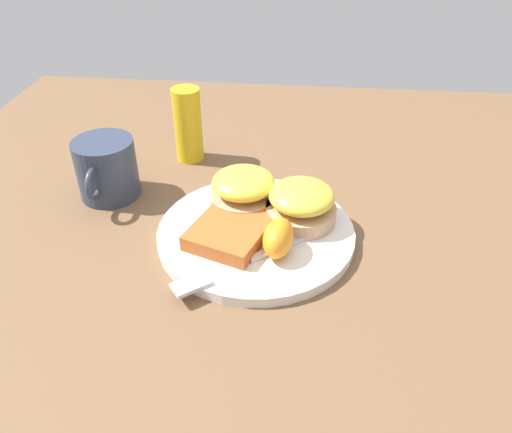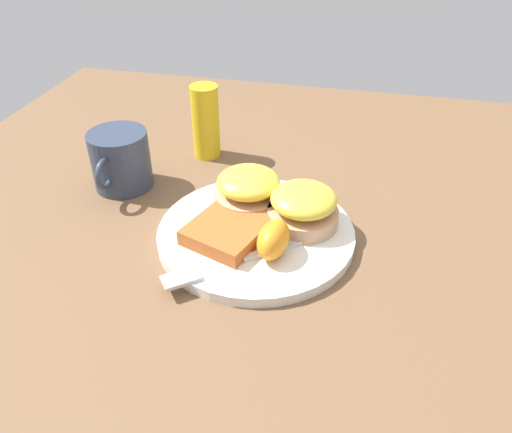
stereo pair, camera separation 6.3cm
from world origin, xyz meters
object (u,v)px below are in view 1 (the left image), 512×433
at_px(sandwich_benedict_right, 244,190).
at_px(condiment_bottle, 188,125).
at_px(hashbrown_patty, 234,227).
at_px(cup, 107,169).
at_px(orange_wedge, 278,238).
at_px(fork, 243,263).
at_px(sandwich_benedict_left, 301,204).

xyz_separation_m(sandwich_benedict_right, condiment_bottle, (-0.15, -0.11, 0.02)).
height_order(sandwich_benedict_right, hashbrown_patty, sandwich_benedict_right).
height_order(hashbrown_patty, cup, cup).
relative_size(orange_wedge, fork, 0.34).
bearing_deg(orange_wedge, cup, -116.16).
height_order(cup, condiment_bottle, condiment_bottle).
bearing_deg(sandwich_benedict_left, cup, -101.09).
relative_size(hashbrown_patty, cup, 1.01).
xyz_separation_m(cup, condiment_bottle, (-0.12, 0.09, 0.02)).
xyz_separation_m(orange_wedge, cup, (-0.13, -0.26, 0.01)).
xyz_separation_m(sandwich_benedict_right, cup, (-0.03, -0.20, 0.00)).
relative_size(sandwich_benedict_left, cup, 0.81).
distance_m(sandwich_benedict_left, fork, 0.12).
height_order(sandwich_benedict_left, hashbrown_patty, sandwich_benedict_left).
height_order(fork, cup, cup).
bearing_deg(fork, sandwich_benedict_left, 146.36).
distance_m(hashbrown_patty, fork, 0.06).
bearing_deg(sandwich_benedict_left, hashbrown_patty, -64.86).
bearing_deg(sandwich_benedict_right, fork, 6.81).
bearing_deg(sandwich_benedict_left, orange_wedge, -19.52).
bearing_deg(sandwich_benedict_right, orange_wedge, 29.49).
distance_m(sandwich_benedict_right, orange_wedge, 0.11).
relative_size(sandwich_benedict_left, hashbrown_patty, 0.80).
height_order(sandwich_benedict_left, sandwich_benedict_right, same).
bearing_deg(sandwich_benedict_right, condiment_bottle, -144.59).
height_order(sandwich_benedict_left, fork, sandwich_benedict_left).
bearing_deg(sandwich_benedict_left, sandwich_benedict_right, -107.33).
bearing_deg(orange_wedge, sandwich_benedict_left, 160.48).
bearing_deg(orange_wedge, fork, -56.40).
distance_m(orange_wedge, fork, 0.05).
relative_size(sandwich_benedict_left, sandwich_benedict_right, 1.00).
relative_size(sandwich_benedict_right, cup, 0.81).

